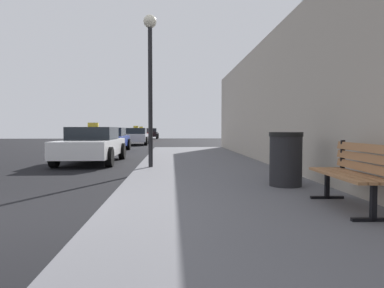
% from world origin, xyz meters
% --- Properties ---
extents(sidewalk, '(4.00, 32.00, 0.15)m').
position_xyz_m(sidewalk, '(4.00, 0.00, 0.07)').
color(sidewalk, '#5B5B60').
rests_on(sidewalk, ground_plane).
extents(bench, '(0.55, 1.58, 0.89)m').
position_xyz_m(bench, '(5.39, 0.00, 0.66)').
color(bench, '#9E6B42').
rests_on(bench, sidewalk).
extents(trash_bin, '(0.62, 0.62, 1.00)m').
position_xyz_m(trash_bin, '(5.08, 1.90, 0.65)').
color(trash_bin, black).
rests_on(trash_bin, sidewalk).
extents(street_lamp, '(0.36, 0.36, 4.18)m').
position_xyz_m(street_lamp, '(2.38, 5.37, 3.02)').
color(street_lamp, black).
rests_on(street_lamp, sidewalk).
extents(car_white, '(1.93, 4.54, 1.43)m').
position_xyz_m(car_white, '(0.14, 8.29, 0.65)').
color(car_white, white).
rests_on(car_white, ground_plane).
extents(car_blue, '(1.98, 4.08, 1.27)m').
position_xyz_m(car_blue, '(-0.40, 14.70, 0.64)').
color(car_blue, '#233899').
rests_on(car_blue, ground_plane).
extents(car_silver, '(1.95, 4.17, 1.43)m').
position_xyz_m(car_silver, '(0.25, 22.60, 0.65)').
color(car_silver, '#B7B7BF').
rests_on(car_silver, ground_plane).
extents(car_red, '(1.95, 4.54, 1.43)m').
position_xyz_m(car_red, '(-0.09, 31.25, 0.65)').
color(car_red, red).
rests_on(car_red, ground_plane).
extents(car_black, '(2.04, 4.47, 1.43)m').
position_xyz_m(car_black, '(0.32, 39.08, 0.65)').
color(car_black, black).
rests_on(car_black, ground_plane).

